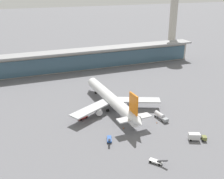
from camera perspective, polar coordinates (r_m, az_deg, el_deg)
name	(u,v)px	position (r m, az deg, el deg)	size (l,w,h in m)	color
ground_plane	(123,114)	(135.90, 2.22, -5.14)	(1200.00, 1200.00, 0.00)	slate
airliner_on_stand	(112,100)	(138.58, -0.02, -2.13)	(48.82, 63.53, 16.92)	white
service_truck_near_nose_grey	(161,116)	(132.45, 10.13, -5.42)	(3.25, 8.78, 2.95)	gray
service_truck_under_wing_olive	(196,137)	(119.27, 17.15, -9.38)	(7.59, 5.14, 3.10)	olive
service_truck_mid_apron_blue	(109,139)	(114.14, -0.56, -10.32)	(3.54, 6.86, 2.70)	#234C9E
service_truck_by_tail_red	(83,117)	(131.76, -6.04, -5.77)	(6.81, 3.82, 2.70)	#B21E1E
service_truck_on_taxiway_white	(156,161)	(103.07, 9.23, -14.59)	(5.28, 6.17, 2.70)	silver
terminal_building	(80,59)	(203.09, -6.68, 6.30)	(183.60, 12.80, 15.20)	#B2ADA3
control_tower	(174,13)	(247.45, 12.75, 15.31)	(12.00, 12.00, 65.72)	#B2ADA3
safety_cone_alpha	(167,121)	(131.10, 11.42, -6.51)	(0.62, 0.62, 0.70)	orange
safety_cone_bravo	(136,123)	(127.14, 5.03, -7.07)	(0.62, 0.62, 0.70)	orange
safety_cone_charlie	(157,122)	(129.19, 9.34, -6.80)	(0.62, 0.62, 0.70)	orange
safety_cone_delta	(124,128)	(123.27, 2.44, -7.99)	(0.62, 0.62, 0.70)	orange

